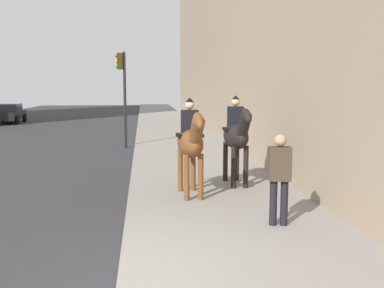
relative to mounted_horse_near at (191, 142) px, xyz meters
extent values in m
cube|color=gray|center=(-4.32, -0.62, -1.35)|extent=(120.00, 4.19, 0.12)
ellipsoid|color=brown|center=(0.08, 0.01, -0.04)|extent=(1.54, 0.67, 0.66)
cylinder|color=brown|center=(-0.36, -0.19, -0.76)|extent=(0.13, 0.13, 1.05)
cylinder|color=brown|center=(-0.38, 0.13, -0.76)|extent=(0.13, 0.13, 1.05)
cylinder|color=brown|center=(0.54, -0.12, -0.76)|extent=(0.13, 0.13, 1.05)
cylinder|color=brown|center=(0.52, 0.20, -0.76)|extent=(0.13, 0.13, 1.05)
cylinder|color=brown|center=(-0.69, -0.05, 0.31)|extent=(0.65, 0.33, 0.68)
ellipsoid|color=brown|center=(-0.90, -0.07, 0.56)|extent=(0.64, 0.26, 0.49)
cylinder|color=black|center=(0.79, 0.06, -0.14)|extent=(0.29, 0.12, 0.55)
cube|color=black|center=(0.13, 0.01, 0.14)|extent=(0.48, 0.63, 0.08)
cube|color=black|center=(0.13, 0.01, 0.46)|extent=(0.31, 0.40, 0.55)
sphere|color=#D8AD8C|center=(0.13, 0.01, 0.85)|extent=(0.22, 0.22, 0.22)
cone|color=black|center=(0.13, 0.01, 0.97)|extent=(0.21, 0.21, 0.10)
ellipsoid|color=black|center=(1.11, -1.31, -0.01)|extent=(1.52, 0.62, 0.66)
cylinder|color=black|center=(0.67, -1.48, -0.75)|extent=(0.13, 0.13, 1.08)
cylinder|color=black|center=(0.66, -1.16, -0.75)|extent=(0.13, 0.13, 1.08)
cylinder|color=black|center=(1.57, -1.45, -0.75)|extent=(0.13, 0.13, 1.08)
cylinder|color=black|center=(1.56, -1.13, -0.75)|extent=(0.13, 0.13, 1.08)
cylinder|color=black|center=(0.34, -1.33, 0.34)|extent=(0.64, 0.30, 0.68)
ellipsoid|color=black|center=(0.13, -1.34, 0.59)|extent=(0.63, 0.24, 0.49)
cylinder|color=black|center=(1.82, -1.28, -0.11)|extent=(0.29, 0.11, 0.55)
cube|color=black|center=(1.16, -1.30, 0.17)|extent=(0.46, 0.62, 0.08)
cube|color=black|center=(1.16, -1.30, 0.49)|extent=(0.29, 0.39, 0.55)
sphere|color=#D8AD8C|center=(1.16, -1.30, 0.88)|extent=(0.22, 0.22, 0.22)
cone|color=black|center=(1.16, -1.30, 1.00)|extent=(0.21, 0.21, 0.10)
cylinder|color=black|center=(-2.31, -1.28, -0.87)|extent=(0.14, 0.14, 0.85)
cylinder|color=black|center=(-2.34, -1.48, -0.87)|extent=(0.14, 0.14, 0.85)
cube|color=#3F3326|center=(-2.33, -1.38, -0.13)|extent=(0.32, 0.43, 0.62)
sphere|color=tan|center=(-2.33, -1.38, 0.30)|extent=(0.22, 0.22, 0.22)
cube|color=black|center=(23.60, 11.03, -0.79)|extent=(4.15, 1.84, 0.60)
cube|color=#262D38|center=(23.84, 11.04, -0.23)|extent=(2.01, 1.54, 0.52)
cylinder|color=black|center=(22.38, 10.15, -1.09)|extent=(0.65, 0.25, 0.64)
cylinder|color=black|center=(24.90, 10.26, -1.09)|extent=(0.65, 0.25, 0.64)
cylinder|color=black|center=(24.82, 11.91, -1.09)|extent=(0.65, 0.25, 0.64)
cylinder|color=black|center=(9.20, 1.86, 0.68)|extent=(0.12, 0.12, 4.18)
cube|color=#2D280C|center=(9.20, 2.04, 2.37)|extent=(0.20, 0.24, 0.70)
sphere|color=red|center=(9.20, 2.17, 2.59)|extent=(0.14, 0.14, 0.14)
sphere|color=orange|center=(9.20, 2.17, 2.37)|extent=(0.14, 0.14, 0.14)
sphere|color=green|center=(9.20, 2.17, 2.15)|extent=(0.14, 0.14, 0.14)
camera|label=1|loc=(-9.83, 1.10, 1.26)|focal=40.22mm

